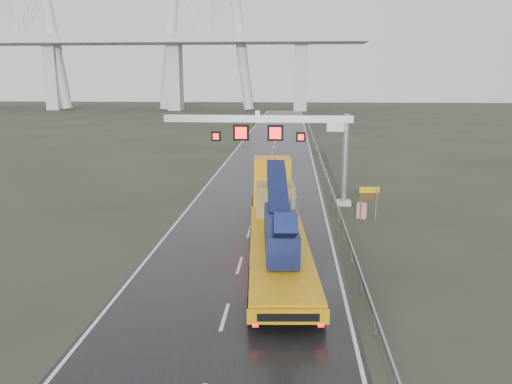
# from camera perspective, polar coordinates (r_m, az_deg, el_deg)

# --- Properties ---
(ground) EXTENTS (400.00, 400.00, 0.00)m
(ground) POSITION_cam_1_polar(r_m,az_deg,el_deg) (23.52, -2.94, -11.92)
(ground) COLOR #252C1F
(ground) RESTS_ON ground
(road) EXTENTS (11.00, 200.00, 0.02)m
(road) POSITION_cam_1_polar(r_m,az_deg,el_deg) (62.04, 1.60, 3.67)
(road) COLOR black
(road) RESTS_ON ground
(guardrail) EXTENTS (0.20, 140.00, 1.40)m
(guardrail) POSITION_cam_1_polar(r_m,az_deg,el_deg) (52.12, 7.82, 2.58)
(guardrail) COLOR gray
(guardrail) RESTS_ON ground
(sign_gantry) EXTENTS (14.90, 1.20, 7.42)m
(sign_gantry) POSITION_cam_1_polar(r_m,az_deg,el_deg) (39.42, 3.26, 6.63)
(sign_gantry) COLOR silver
(sign_gantry) RESTS_ON ground
(heavy_haul_truck) EXTENTS (4.52, 21.03, 4.90)m
(heavy_haul_truck) POSITION_cam_1_polar(r_m,az_deg,el_deg) (30.82, 2.29, -2.13)
(heavy_haul_truck) COLOR gold
(heavy_haul_truck) RESTS_ON ground
(exit_sign_pair) EXTENTS (1.43, 0.30, 2.47)m
(exit_sign_pair) POSITION_cam_1_polar(r_m,az_deg,el_deg) (36.08, 12.80, -0.51)
(exit_sign_pair) COLOR #919599
(exit_sign_pair) RESTS_ON ground
(striped_barrier) EXTENTS (0.75, 0.54, 1.14)m
(striped_barrier) POSITION_cam_1_polar(r_m,az_deg,el_deg) (36.75, 11.98, -2.09)
(striped_barrier) COLOR red
(striped_barrier) RESTS_ON ground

